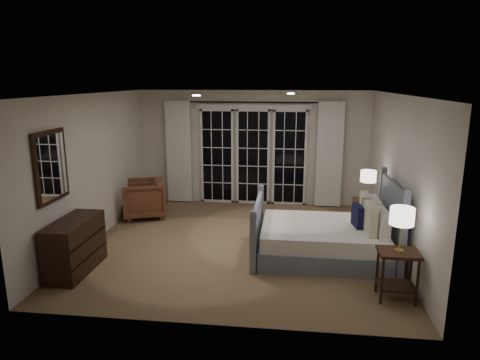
# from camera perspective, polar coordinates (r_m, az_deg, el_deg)

# --- Properties ---
(floor) EXTENTS (5.00, 5.00, 0.00)m
(floor) POSITION_cam_1_polar(r_m,az_deg,el_deg) (7.36, -0.07, -8.45)
(floor) COLOR olive
(floor) RESTS_ON ground
(ceiling) EXTENTS (5.00, 5.00, 0.00)m
(ceiling) POSITION_cam_1_polar(r_m,az_deg,el_deg) (6.84, -0.08, 11.40)
(ceiling) COLOR white
(ceiling) RESTS_ON wall_back
(wall_left) EXTENTS (0.02, 5.00, 2.50)m
(wall_left) POSITION_cam_1_polar(r_m,az_deg,el_deg) (7.70, -18.88, 1.52)
(wall_left) COLOR silver
(wall_left) RESTS_ON floor
(wall_right) EXTENTS (0.02, 5.00, 2.50)m
(wall_right) POSITION_cam_1_polar(r_m,az_deg,el_deg) (7.14, 20.25, 0.53)
(wall_right) COLOR silver
(wall_right) RESTS_ON floor
(wall_back) EXTENTS (5.00, 0.02, 2.50)m
(wall_back) POSITION_cam_1_polar(r_m,az_deg,el_deg) (9.44, 1.76, 4.29)
(wall_back) COLOR silver
(wall_back) RESTS_ON floor
(wall_front) EXTENTS (5.00, 0.02, 2.50)m
(wall_front) POSITION_cam_1_polar(r_m,az_deg,el_deg) (4.61, -3.85, -5.43)
(wall_front) COLOR silver
(wall_front) RESTS_ON floor
(french_doors) EXTENTS (2.50, 0.04, 2.20)m
(french_doors) POSITION_cam_1_polar(r_m,az_deg,el_deg) (9.43, 1.73, 3.29)
(french_doors) COLOR black
(french_doors) RESTS_ON wall_back
(curtain_rod) EXTENTS (3.50, 0.03, 0.03)m
(curtain_rod) POSITION_cam_1_polar(r_m,az_deg,el_deg) (9.24, 1.75, 10.33)
(curtain_rod) COLOR black
(curtain_rod) RESTS_ON wall_back
(curtain_left) EXTENTS (0.55, 0.10, 2.25)m
(curtain_left) POSITION_cam_1_polar(r_m,az_deg,el_deg) (9.63, -8.16, 3.73)
(curtain_left) COLOR silver
(curtain_left) RESTS_ON curtain_rod
(curtain_right) EXTENTS (0.55, 0.10, 2.25)m
(curtain_right) POSITION_cam_1_polar(r_m,az_deg,el_deg) (9.34, 11.84, 3.29)
(curtain_right) COLOR silver
(curtain_right) RESTS_ON curtain_rod
(downlight_a) EXTENTS (0.12, 0.12, 0.01)m
(downlight_a) POSITION_cam_1_polar(r_m,az_deg,el_deg) (7.39, 6.79, 11.37)
(downlight_a) COLOR white
(downlight_a) RESTS_ON ceiling
(downlight_b) EXTENTS (0.12, 0.12, 0.01)m
(downlight_b) POSITION_cam_1_polar(r_m,az_deg,el_deg) (6.55, -5.83, 11.16)
(downlight_b) COLOR white
(downlight_b) RESTS_ON ceiling
(bed) EXTENTS (2.10, 1.50, 1.22)m
(bed) POSITION_cam_1_polar(r_m,az_deg,el_deg) (6.88, 11.47, -7.51)
(bed) COLOR slate
(bed) RESTS_ON floor
(nightstand_left) EXTENTS (0.50, 0.40, 0.65)m
(nightstand_left) POSITION_cam_1_polar(r_m,az_deg,el_deg) (5.81, 20.25, -10.91)
(nightstand_left) COLOR black
(nightstand_left) RESTS_ON floor
(nightstand_right) EXTENTS (0.48, 0.38, 0.62)m
(nightstand_right) POSITION_cam_1_polar(r_m,az_deg,el_deg) (8.06, 16.45, -3.99)
(nightstand_right) COLOR black
(nightstand_right) RESTS_ON floor
(lamp_left) EXTENTS (0.29, 0.29, 0.56)m
(lamp_left) POSITION_cam_1_polar(r_m,az_deg,el_deg) (5.58, 20.80, -4.60)
(lamp_left) COLOR tan
(lamp_left) RESTS_ON nightstand_left
(lamp_right) EXTENTS (0.27, 0.27, 0.53)m
(lamp_right) POSITION_cam_1_polar(r_m,az_deg,el_deg) (7.90, 16.75, 0.43)
(lamp_right) COLOR tan
(lamp_right) RESTS_ON nightstand_right
(armchair) EXTENTS (1.06, 1.05, 0.76)m
(armchair) POSITION_cam_1_polar(r_m,az_deg,el_deg) (8.84, -12.75, -2.44)
(armchair) COLOR brown
(armchair) RESTS_ON floor
(dresser) EXTENTS (0.47, 1.09, 0.77)m
(dresser) POSITION_cam_1_polar(r_m,az_deg,el_deg) (6.67, -21.17, -8.19)
(dresser) COLOR black
(dresser) RESTS_ON floor
(mirror) EXTENTS (0.05, 0.85, 1.00)m
(mirror) POSITION_cam_1_polar(r_m,az_deg,el_deg) (6.47, -23.88, 1.67)
(mirror) COLOR black
(mirror) RESTS_ON wall_left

